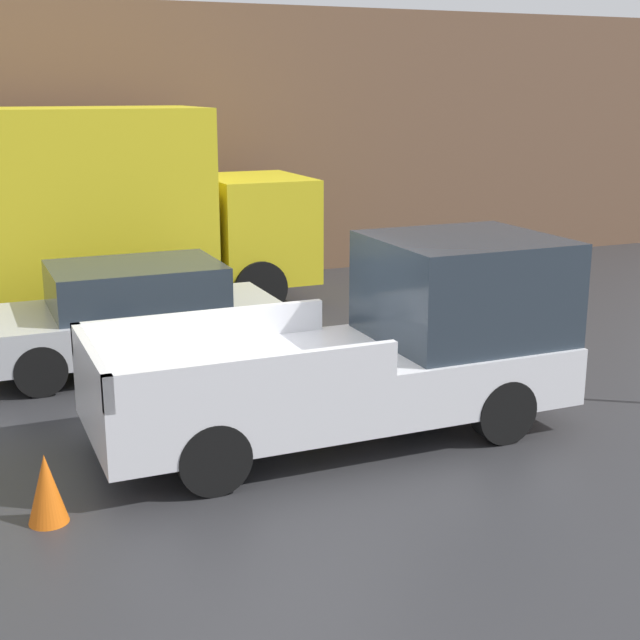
% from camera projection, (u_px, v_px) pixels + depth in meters
% --- Properties ---
extents(ground_plane, '(60.00, 60.00, 0.00)m').
position_uv_depth(ground_plane, '(281.00, 441.00, 10.00)').
color(ground_plane, '#2D2D30').
extents(building_wall, '(28.00, 0.15, 5.45)m').
position_uv_depth(building_wall, '(119.00, 147.00, 17.22)').
color(building_wall, brown).
rests_on(building_wall, ground).
extents(pickup_truck, '(5.39, 2.09, 2.18)m').
position_uv_depth(pickup_truck, '(379.00, 346.00, 10.15)').
color(pickup_truck, silver).
rests_on(pickup_truck, ground).
extents(car, '(4.25, 1.94, 1.46)m').
position_uv_depth(car, '(131.00, 314.00, 12.58)').
color(car, '#B7BABF').
rests_on(car, ground).
extents(delivery_truck, '(7.91, 2.37, 3.53)m').
position_uv_depth(delivery_truck, '(59.00, 210.00, 14.82)').
color(delivery_truck, gold).
rests_on(delivery_truck, ground).
extents(traffic_cone, '(0.37, 0.37, 0.66)m').
position_uv_depth(traffic_cone, '(46.00, 489.00, 8.06)').
color(traffic_cone, orange).
rests_on(traffic_cone, ground).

